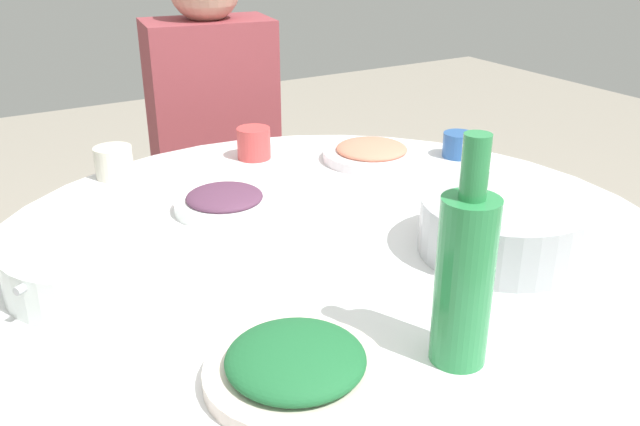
{
  "coord_description": "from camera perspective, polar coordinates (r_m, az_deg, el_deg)",
  "views": [
    {
      "loc": [
        0.56,
        0.89,
        1.26
      ],
      "look_at": [
        0.04,
        0.03,
        0.82
      ],
      "focal_mm": 38.22,
      "sensor_mm": 36.0,
      "label": 1
    }
  ],
  "objects": [
    {
      "name": "rice_bowl",
      "position": [
        1.15,
        15.07,
        -1.04
      ],
      "size": [
        0.27,
        0.27,
        0.1
      ],
      "color": "#B2B5BA",
      "rests_on": "round_dining_table"
    },
    {
      "name": "diner_left",
      "position": [
        1.96,
        -8.97,
        8.13
      ],
      "size": [
        0.37,
        0.39,
        0.76
      ],
      "color": "#2D333D",
      "rests_on": "stool_for_diner_left"
    },
    {
      "name": "tea_cup_near",
      "position": [
        1.57,
        -5.56,
        5.84
      ],
      "size": [
        0.08,
        0.08,
        0.07
      ],
      "primitive_type": "cylinder",
      "color": "#CE4443",
      "rests_on": "round_dining_table"
    },
    {
      "name": "soup_bowl",
      "position": [
        1.08,
        -18.54,
        -4.08
      ],
      "size": [
        0.26,
        0.26,
        0.07
      ],
      "color": "white",
      "rests_on": "round_dining_table"
    },
    {
      "name": "dish_shrimp",
      "position": [
        1.56,
        4.33,
        5.07
      ],
      "size": [
        0.22,
        0.22,
        0.04
      ],
      "color": "white",
      "rests_on": "round_dining_table"
    },
    {
      "name": "dish_eggplant",
      "position": [
        1.3,
        -7.99,
        1.0
      ],
      "size": [
        0.19,
        0.19,
        0.04
      ],
      "color": "white",
      "rests_on": "round_dining_table"
    },
    {
      "name": "green_bottle",
      "position": [
        0.84,
        12.01,
        -5.13
      ],
      "size": [
        0.07,
        0.07,
        0.3
      ],
      "color": "#2D8B4A",
      "rests_on": "round_dining_table"
    },
    {
      "name": "dish_greens",
      "position": [
        0.84,
        -2.05,
        -12.66
      ],
      "size": [
        0.22,
        0.22,
        0.05
      ],
      "color": "silver",
      "rests_on": "round_dining_table"
    },
    {
      "name": "tea_cup_far",
      "position": [
        1.61,
        11.5,
        5.62
      ],
      "size": [
        0.07,
        0.07,
        0.06
      ],
      "primitive_type": "cylinder",
      "color": "#2A579A",
      "rests_on": "round_dining_table"
    },
    {
      "name": "stool_for_diner_left",
      "position": [
        2.16,
        -8.08,
        -5.48
      ],
      "size": [
        0.35,
        0.35,
        0.42
      ],
      "primitive_type": "cylinder",
      "color": "brown",
      "rests_on": "ground"
    },
    {
      "name": "round_dining_table",
      "position": [
        1.22,
        1.04,
        -6.4
      ],
      "size": [
        1.22,
        1.22,
        0.74
      ],
      "color": "#99999E",
      "rests_on": "ground"
    },
    {
      "name": "tea_cup_side",
      "position": [
        1.51,
        -16.87,
        4.1
      ],
      "size": [
        0.08,
        0.08,
        0.07
      ],
      "primitive_type": "cylinder",
      "color": "silver",
      "rests_on": "round_dining_table"
    }
  ]
}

